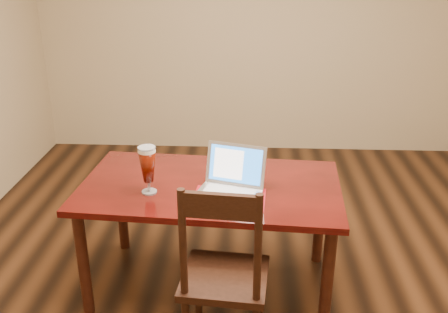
{
  "coord_description": "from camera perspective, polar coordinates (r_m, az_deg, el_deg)",
  "views": [
    {
      "loc": [
        -0.07,
        -2.68,
        2.05
      ],
      "look_at": [
        -0.21,
        -0.04,
        0.95
      ],
      "focal_mm": 40.0,
      "sensor_mm": 36.0,
      "label": 1
    }
  ],
  "objects": [
    {
      "name": "room_shell",
      "position": [
        2.7,
        4.62,
        16.44
      ],
      "size": [
        4.51,
        5.01,
        2.71
      ],
      "color": "tan",
      "rests_on": "ground"
    },
    {
      "name": "dining_chair",
      "position": [
        2.65,
        -0.01,
        -13.52
      ],
      "size": [
        0.48,
        0.46,
        1.04
      ],
      "rotation": [
        0.0,
        0.0,
        -0.09
      ],
      "color": "black",
      "rests_on": "ground"
    },
    {
      "name": "ground",
      "position": [
        3.38,
        3.66,
        -14.75
      ],
      "size": [
        5.0,
        5.0,
        0.0
      ],
      "primitive_type": "plane",
      "color": "black",
      "rests_on": "ground"
    },
    {
      "name": "dining_table",
      "position": [
        3.06,
        -1.68,
        -4.51
      ],
      "size": [
        1.62,
        0.99,
        1.02
      ],
      "rotation": [
        0.0,
        0.0,
        -0.07
      ],
      "color": "#4A0C09",
      "rests_on": "ground"
    }
  ]
}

